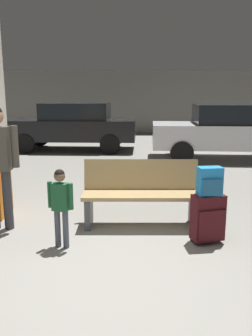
% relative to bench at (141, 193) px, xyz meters
% --- Properties ---
extents(ground_plane, '(18.00, 18.00, 0.10)m').
position_rel_bench_xyz_m(ground_plane, '(-0.45, 2.47, -0.49)').
color(ground_plane, gray).
extents(garage_back_wall, '(18.00, 0.12, 2.80)m').
position_rel_bench_xyz_m(garage_back_wall, '(-0.45, 11.33, 0.96)').
color(garage_back_wall, slate).
rests_on(garage_back_wall, ground_plane).
extents(bench, '(1.61, 0.56, 0.89)m').
position_rel_bench_xyz_m(bench, '(0.00, 0.00, 0.00)').
color(bench, tan).
rests_on(bench, ground_plane).
extents(suitcase, '(0.42, 0.31, 0.60)m').
position_rel_bench_xyz_m(suitcase, '(0.76, -0.65, -0.12)').
color(suitcase, '#471419').
rests_on(suitcase, ground_plane).
extents(backpack_bright, '(0.30, 0.22, 0.34)m').
position_rel_bench_xyz_m(backpack_bright, '(0.76, -0.65, 0.33)').
color(backpack_bright, '#268CD8').
rests_on(backpack_bright, suitcase).
extents(child, '(0.31, 0.23, 0.95)m').
position_rel_bench_xyz_m(child, '(-0.99, -0.73, 0.14)').
color(child, '#4C5160').
rests_on(child, ground_plane).
extents(parked_car_far, '(4.20, 2.01, 1.51)m').
position_rel_bench_xyz_m(parked_car_far, '(-1.77, 6.67, 0.36)').
color(parked_car_far, black).
rests_on(parked_car_far, ground_plane).
extents(parked_car_near, '(4.24, 2.08, 1.51)m').
position_rel_bench_xyz_m(parked_car_near, '(2.74, 4.89, 0.36)').
color(parked_car_near, silver).
rests_on(parked_car_near, ground_plane).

